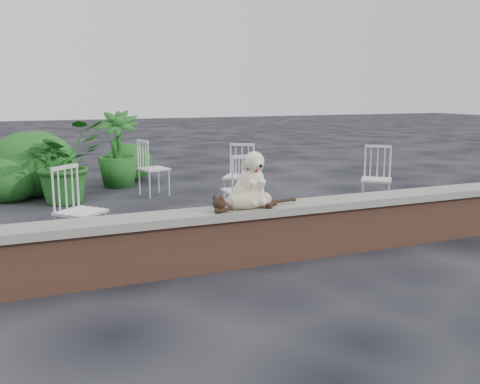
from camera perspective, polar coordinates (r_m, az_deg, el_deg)
name	(u,v)px	position (r m, az deg, el deg)	size (l,w,h in m)	color
ground	(286,258)	(5.63, 4.99, -7.04)	(60.00, 60.00, 0.00)	black
brick_wall	(287,235)	(5.56, 5.03, -4.58)	(6.00, 0.30, 0.50)	brown
capstone	(287,207)	(5.49, 5.08, -1.66)	(6.20, 0.40, 0.08)	slate
dog	(249,178)	(5.33, 0.99, 1.56)	(0.37, 0.49, 0.57)	beige
cat	(248,199)	(5.20, 0.85, -0.81)	(1.11, 0.27, 0.19)	tan
chair_b	(239,176)	(8.00, -0.09, 1.76)	(0.56, 0.56, 0.94)	white
chair_e	(154,168)	(8.96, -9.21, 2.58)	(0.56, 0.56, 0.94)	white
chair_d	(376,179)	(7.98, 14.40, 1.41)	(0.56, 0.56, 0.94)	white
chair_a	(81,210)	(5.90, -16.70, -1.90)	(0.56, 0.56, 0.94)	white
chair_c	(241,190)	(6.85, 0.12, 0.26)	(0.56, 0.56, 0.94)	white
potted_plant_a	(64,162)	(8.68, -18.30, 3.10)	(1.16, 1.01, 1.29)	#1A4D16
potted_plant_b	(117,149)	(9.91, -13.01, 4.48)	(0.77, 0.77, 1.38)	#1A4D16
shrubbery	(50,167)	(9.67, -19.72, 2.54)	(3.09, 2.15, 1.14)	#1A4D16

